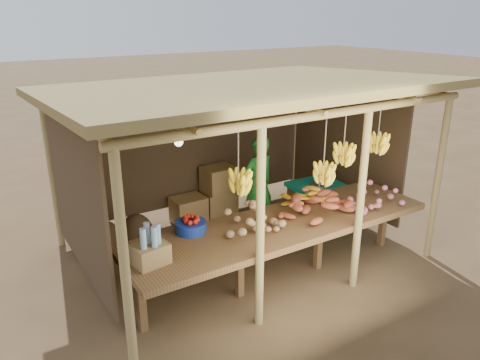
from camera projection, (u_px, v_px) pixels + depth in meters
ground at (240, 250)px, 6.61m from camera, size 60.00×60.00×0.00m
stall_structure at (241, 117)px, 5.93m from camera, size 4.70×3.50×2.43m
counter at (282, 227)px, 5.60m from camera, size 3.90×1.05×0.80m
potato_heap at (249, 216)px, 5.32m from camera, size 0.94×0.68×0.36m
sweet_potato_heap at (316, 200)px, 5.79m from camera, size 1.07×0.73×0.36m
onion_heap at (376, 193)px, 5.99m from camera, size 0.87×0.58×0.36m
banana_pile at (301, 192)px, 6.05m from camera, size 0.61×0.41×0.35m
tomato_basin at (191, 226)px, 5.33m from camera, size 0.36×0.36×0.19m
bottle_box at (150, 249)px, 4.63m from camera, size 0.37×0.31×0.43m
vendor at (258, 185)px, 6.97m from camera, size 0.58×0.42×1.48m
tarp_crate at (316, 204)px, 7.21m from camera, size 0.79×0.68×0.91m
carton_stack at (209, 197)px, 7.53m from camera, size 1.07×0.42×0.81m
burlap_sacks at (122, 236)px, 6.38m from camera, size 0.92×0.48×0.65m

